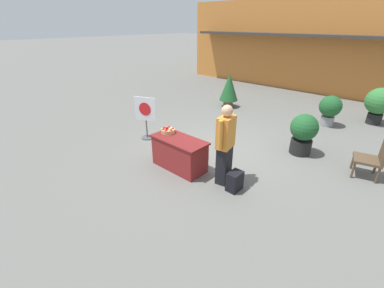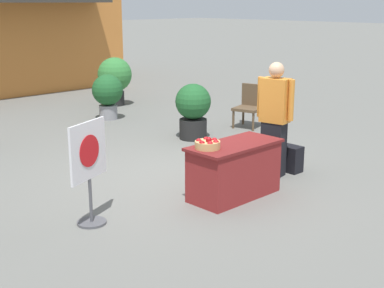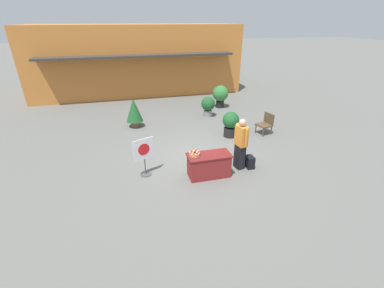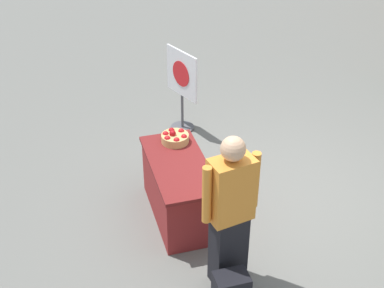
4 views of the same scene
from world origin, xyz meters
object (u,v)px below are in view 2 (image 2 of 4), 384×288
Objects in this scene: person_visitor at (275,118)px; potted_plant_far_right at (193,109)px; patio_chair at (251,104)px; potted_plant_near_right at (108,93)px; apple_basket at (208,144)px; potted_plant_far_left at (115,77)px; backpack at (291,159)px; display_table at (234,170)px; poster_board at (89,167)px.

potted_plant_far_right is (0.71, 2.53, -0.30)m from person_visitor.
patio_chair is 3.30m from potted_plant_near_right.
apple_basket is at bearing 19.02° from patio_chair.
potted_plant_far_left is at bearing -115.26° from person_visitor.
potted_plant_far_left is (1.36, 6.58, 0.54)m from backpack.
display_table is 1.26× the size of potted_plant_far_right.
potted_plant_far_right is (2.31, 2.66, -0.22)m from apple_basket.
potted_plant_near_right reaches higher than apple_basket.
display_table is 3.29× the size of backpack.
poster_board is at bearing 6.71° from patio_chair.
potted_plant_far_right is at bearing -104.25° from potted_plant_far_left.
display_table is 7.30m from potted_plant_far_left.
patio_chair is (3.49, 2.63, 0.12)m from display_table.
patio_chair is at bearing -81.36° from potted_plant_far_left.
backpack is 0.34× the size of potted_plant_far_left.
person_visitor is 4.21× the size of backpack.
poster_board is (-3.48, 0.44, 0.52)m from backpack.
potted_plant_near_right reaches higher than patio_chair.
potted_plant_far_right is at bearing 82.28° from backpack.
apple_basket is at bearing -5.51° from person_visitor.
apple_basket is 0.37× the size of patio_chair.
poster_board is 1.40× the size of patio_chair.
potted_plant_far_right reaches higher than display_table.
poster_board is at bearing -127.29° from potted_plant_near_right.
potted_plant_far_left reaches higher than patio_chair.
person_visitor is 5.24m from potted_plant_near_right.
patio_chair is 0.73× the size of potted_plant_far_left.
poster_board is (-1.52, 0.50, -0.10)m from apple_basket.
poster_board is 7.81m from potted_plant_far_left.
person_visitor reaches higher than apple_basket.
patio_chair is 4.13m from potted_plant_far_left.
display_table is 0.64m from apple_basket.
patio_chair is (3.94, 2.56, -0.32)m from apple_basket.
potted_plant_far_right is at bearing -17.66° from patio_chair.
patio_chair is (1.98, 2.51, 0.29)m from backpack.
potted_plant_far_right is (-1.63, 0.10, 0.11)m from patio_chair.
potted_plant_near_right is (-0.14, 2.68, 0.00)m from potted_plant_far_right.
apple_basket is 7.42m from potted_plant_far_left.
display_table is at bearing -175.15° from backpack.
potted_plant_far_right reaches higher than backpack.
apple_basket is 0.32× the size of potted_plant_near_right.
poster_board reaches higher than backpack.
person_visitor reaches higher than backpack.
backpack is 0.46× the size of patio_chair.
apple_basket is 4.71m from patio_chair.
poster_board is (-1.97, 0.57, 0.34)m from display_table.
person_visitor is at bearing -96.22° from potted_plant_near_right.
person_visitor reaches higher than potted_plant_near_right.
poster_board reaches higher than display_table.
person_visitor is at bearing -104.80° from potted_plant_far_left.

